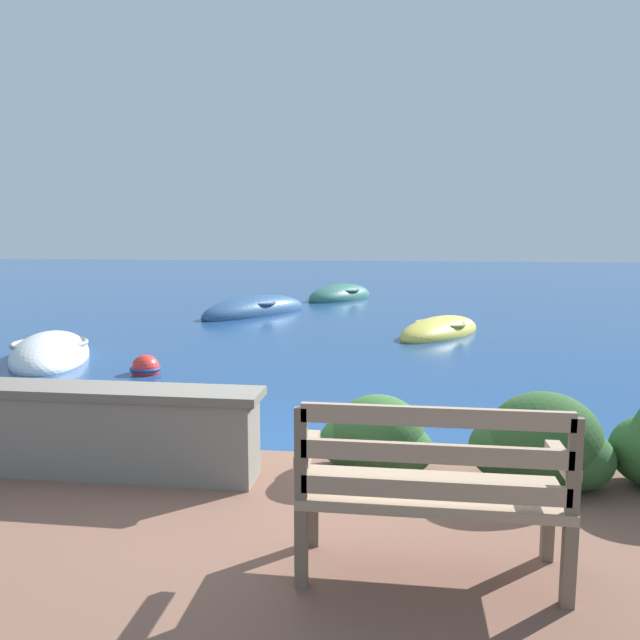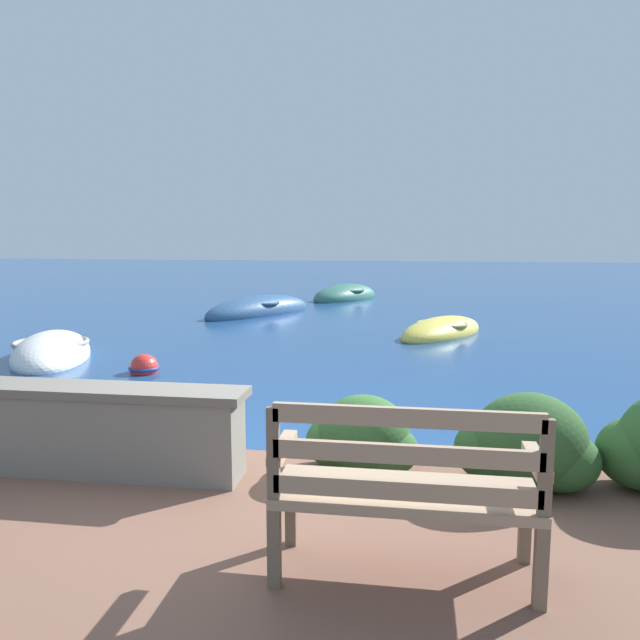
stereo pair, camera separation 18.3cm
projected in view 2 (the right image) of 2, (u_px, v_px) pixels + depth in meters
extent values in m
plane|color=navy|center=(274.00, 477.00, 4.98)|extent=(80.00, 80.00, 0.00)
cube|color=brown|center=(291.00, 510.00, 3.44)|extent=(0.06, 0.06, 0.40)
cube|color=brown|center=(525.00, 525.00, 3.25)|extent=(0.06, 0.06, 0.40)
cube|color=brown|center=(274.00, 547.00, 3.03)|extent=(0.06, 0.06, 0.40)
cube|color=brown|center=(541.00, 568.00, 2.84)|extent=(0.06, 0.06, 0.40)
cube|color=gray|center=(405.00, 493.00, 3.11)|extent=(1.30, 0.48, 0.05)
cube|color=gray|center=(405.00, 490.00, 2.89)|extent=(1.24, 0.04, 0.09)
cube|color=gray|center=(405.00, 454.00, 2.86)|extent=(1.24, 0.04, 0.09)
cube|color=gray|center=(406.00, 417.00, 2.84)|extent=(1.24, 0.04, 0.09)
cube|color=brown|center=(273.00, 453.00, 2.96)|extent=(0.06, 0.04, 0.45)
cube|color=brown|center=(546.00, 468.00, 2.78)|extent=(0.06, 0.04, 0.45)
cube|color=gray|center=(283.00, 448.00, 3.17)|extent=(0.07, 0.43, 0.05)
cube|color=gray|center=(537.00, 461.00, 2.99)|extent=(0.07, 0.43, 0.05)
cube|color=slate|center=(105.00, 434.00, 4.45)|extent=(1.98, 0.35, 0.58)
cube|color=#635F56|center=(103.00, 391.00, 4.40)|extent=(2.07, 0.39, 0.06)
ellipsoid|color=#426B33|center=(35.00, 426.00, 4.77)|extent=(0.59, 0.53, 0.50)
ellipsoid|color=#426B33|center=(20.00, 432.00, 4.85)|extent=(0.44, 0.40, 0.36)
ellipsoid|color=#426B33|center=(51.00, 439.00, 4.73)|extent=(0.41, 0.37, 0.33)
ellipsoid|color=#2D5628|center=(174.00, 422.00, 4.79)|extent=(0.66, 0.59, 0.56)
ellipsoid|color=#2D5628|center=(155.00, 429.00, 4.87)|extent=(0.49, 0.44, 0.39)
ellipsoid|color=#2D5628|center=(194.00, 436.00, 4.74)|extent=(0.46, 0.41, 0.36)
ellipsoid|color=#2D5628|center=(363.00, 434.00, 4.49)|extent=(0.66, 0.60, 0.56)
ellipsoid|color=#2D5628|center=(339.00, 441.00, 4.58)|extent=(0.50, 0.45, 0.40)
ellipsoid|color=#2D5628|center=(386.00, 450.00, 4.44)|extent=(0.46, 0.42, 0.36)
ellipsoid|color=#284C23|center=(529.00, 440.00, 4.21)|extent=(0.76, 0.69, 0.65)
ellipsoid|color=#284C23|center=(496.00, 449.00, 4.31)|extent=(0.57, 0.52, 0.46)
ellipsoid|color=#284C23|center=(559.00, 460.00, 4.16)|extent=(0.53, 0.48, 0.42)
ellipsoid|color=silver|center=(52.00, 355.00, 9.74)|extent=(2.05, 2.77, 0.70)
torus|color=gray|center=(51.00, 343.00, 9.71)|extent=(1.50, 1.50, 0.07)
cube|color=#846647|center=(47.00, 349.00, 9.36)|extent=(0.87, 0.47, 0.04)
cube|color=#846647|center=(54.00, 341.00, 10.02)|extent=(0.87, 0.47, 0.04)
ellipsoid|color=#DBC64C|center=(442.00, 332.00, 11.99)|extent=(2.13, 2.71, 0.60)
torus|color=olive|center=(442.00, 324.00, 11.97)|extent=(1.35, 1.35, 0.07)
cube|color=#846647|center=(451.00, 323.00, 12.27)|extent=(0.73, 0.49, 0.04)
cube|color=#846647|center=(434.00, 327.00, 11.72)|extent=(0.73, 0.49, 0.04)
ellipsoid|color=#2D517A|center=(259.00, 312.00, 15.07)|extent=(2.54, 3.37, 0.80)
torus|color=#2D4157|center=(259.00, 303.00, 15.04)|extent=(1.39, 1.39, 0.07)
cube|color=#846647|center=(244.00, 306.00, 14.66)|extent=(0.75, 0.51, 0.04)
cube|color=#846647|center=(271.00, 302.00, 15.36)|extent=(0.75, 0.51, 0.04)
ellipsoid|color=#336B5B|center=(345.00, 297.00, 18.51)|extent=(2.30, 2.95, 0.79)
torus|color=#304F46|center=(345.00, 290.00, 18.48)|extent=(1.56, 1.56, 0.07)
cube|color=#846647|center=(353.00, 290.00, 18.81)|extent=(0.86, 0.54, 0.04)
cube|color=#846647|center=(339.00, 292.00, 18.22)|extent=(0.86, 0.54, 0.04)
sphere|color=red|center=(144.00, 368.00, 8.70)|extent=(0.39, 0.39, 0.39)
torus|color=navy|center=(144.00, 368.00, 8.70)|extent=(0.43, 0.43, 0.05)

